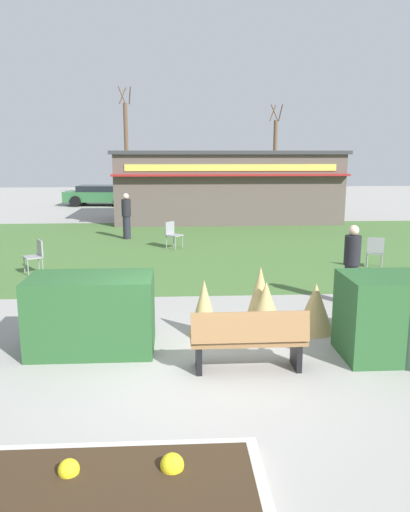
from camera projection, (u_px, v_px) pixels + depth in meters
name	position (u px, v px, depth m)	size (l,w,h in m)	color
ground_plane	(197.00, 374.00, 7.30)	(80.00, 80.00, 0.00)	#999691
lawn_patch	(185.00, 247.00, 17.10)	(36.00, 12.00, 0.01)	#446B33
park_bench	(249.00, 340.00, 7.33)	(1.70, 0.54, 0.95)	olive
hedge_left	(92.00, 314.00, 8.08)	(1.97, 1.10, 1.24)	#28562B
ornamental_grass_behind_left	(315.00, 308.00, 8.93)	(0.68, 0.68, 0.90)	tan
ornamental_grass_behind_right	(204.00, 308.00, 8.73)	(0.55, 0.55, 1.01)	tan
ornamental_grass_behind_center	(260.00, 300.00, 8.88)	(0.64, 0.64, 1.21)	tan
ornamental_grass_behind_far	(266.00, 310.00, 8.68)	(0.72, 0.72, 0.99)	tan
food_kiosk	(226.00, 186.00, 23.53)	(10.34, 4.72, 3.23)	#594C47
cafe_chair_west	(36.00, 254.00, 13.28)	(0.60, 0.60, 0.89)	gray
cafe_chair_east	(172.00, 233.00, 16.75)	(0.62, 0.62, 0.89)	gray
cafe_chair_center	(375.00, 250.00, 13.78)	(0.56, 0.56, 0.89)	gray
person_strolling	(352.00, 264.00, 10.53)	(0.34, 0.34, 1.69)	#23232D
person_standing	(126.00, 216.00, 18.48)	(0.34, 0.34, 1.69)	#23232D
parked_car_west_slot	(100.00, 195.00, 30.23)	(4.34, 2.34, 1.20)	#2D6638
parked_car_center_slot	(180.00, 194.00, 30.49)	(4.22, 2.09, 1.20)	black
parked_car_east_slot	(264.00, 194.00, 30.78)	(4.22, 2.10, 1.20)	navy
tree_left_bg	(126.00, 149.00, 34.66)	(0.91, 0.96, 7.49)	brown
tree_right_bg	(275.00, 157.00, 35.66)	(0.91, 0.96, 6.41)	brown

